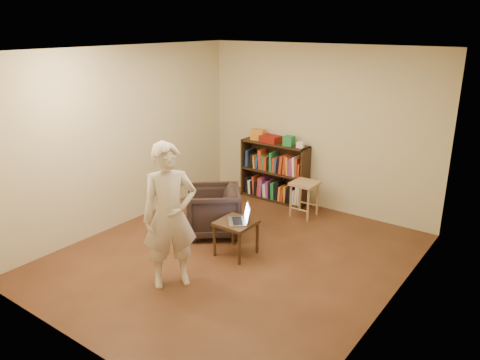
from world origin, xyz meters
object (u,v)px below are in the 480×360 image
Objects in this scene: laptop at (241,218)px; person at (170,216)px; bookshelf at (275,175)px; armchair at (213,211)px; stool at (305,189)px; side_table at (236,227)px.

laptop is 1.11m from person.
armchair is (0.03, -1.68, -0.09)m from bookshelf.
stool is at bearing 110.74° from armchair.
armchair reaches higher than stool.
person reaches higher than bookshelf.
armchair is 1.61× the size of side_table.
laptop reaches higher than stool.
laptop is at bearing 24.62° from side_table.
laptop is at bearing 23.83° from person.
armchair is at bearing -89.14° from bookshelf.
laptop is (-0.02, -1.64, 0.08)m from stool.
side_table is at bearing -71.37° from bookshelf.
side_table is 1.15× the size of laptop.
bookshelf is at bearing 159.06° from laptop.
bookshelf is at bearing 140.60° from armchair.
bookshelf is 1.58× the size of armchair.
person is (0.51, -3.02, 0.41)m from bookshelf.
stool reaches higher than side_table.
bookshelf is at bearing 155.58° from stool.
bookshelf reaches higher than side_table.
stool is 0.33× the size of person.
armchair is 0.73m from side_table.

